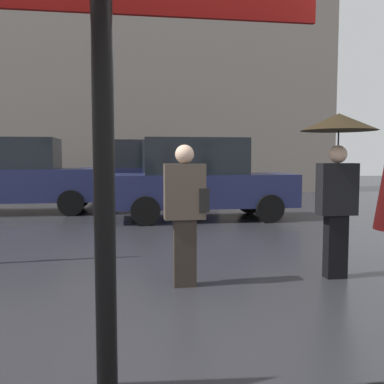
{
  "coord_description": "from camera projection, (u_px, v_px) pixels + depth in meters",
  "views": [
    {
      "loc": [
        -0.22,
        -2.85,
        1.52
      ],
      "look_at": [
        0.79,
        3.84,
        0.98
      ],
      "focal_mm": 40.16,
      "sensor_mm": 36.0,
      "label": 1
    }
  ],
  "objects": [
    {
      "name": "ground_plane",
      "position": [
        162.0,
        378.0,
        2.96
      ],
      "size": [
        60.0,
        60.0,
        0.0
      ],
      "primitive_type": "plane",
      "color": "#26262B"
    },
    {
      "name": "pedestrian_with_umbrella",
      "position": [
        338.0,
        153.0,
        5.33
      ],
      "size": [
        0.94,
        0.94,
        2.07
      ],
      "rotation": [
        0.0,
        0.0,
        4.46
      ],
      "color": "black",
      "rests_on": "ground"
    },
    {
      "name": "pedestrian_with_bag",
      "position": [
        186.0,
        207.0,
        5.03
      ],
      "size": [
        0.51,
        0.24,
        1.67
      ],
      "rotation": [
        0.0,
        0.0,
        5.43
      ],
      "color": "#2A241E",
      "rests_on": "ground"
    },
    {
      "name": "parked_car_left",
      "position": [
        18.0,
        175.0,
        11.72
      ],
      "size": [
        4.36,
        1.89,
        2.05
      ],
      "rotation": [
        0.0,
        0.0,
        3.27
      ],
      "color": "#1E234C",
      "rests_on": "ground"
    },
    {
      "name": "parked_car_right",
      "position": [
        200.0,
        179.0,
        10.55
      ],
      "size": [
        4.45,
        1.85,
        1.98
      ],
      "rotation": [
        0.0,
        0.0,
        3.21
      ],
      "color": "#1E234C",
      "rests_on": "ground"
    },
    {
      "name": "parked_car_distant",
      "position": [
        147.0,
        173.0,
        13.64
      ],
      "size": [
        4.26,
        1.84,
        2.05
      ],
      "rotation": [
        0.0,
        0.0,
        0.23
      ],
      "color": "#1E234C",
      "rests_on": "ground"
    },
    {
      "name": "building_block",
      "position": [
        131.0,
        15.0,
        18.0
      ],
      "size": [
        17.45,
        2.38,
        14.96
      ],
      "primitive_type": "cube",
      "color": "gray",
      "rests_on": "ground"
    }
  ]
}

